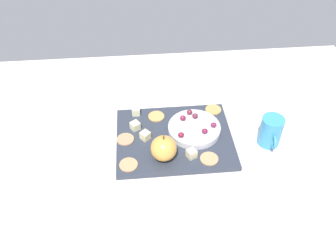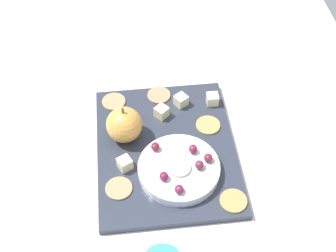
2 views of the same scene
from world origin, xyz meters
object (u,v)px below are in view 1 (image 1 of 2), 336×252
object	(u,v)px
cheese_cube_3	(145,137)
grape_5	(195,116)
cracker_0	(209,159)
grape_1	(214,125)
cracker_3	(129,165)
cracker_1	(156,116)
cheese_cube_0	(136,111)
cracker_4	(213,110)
platter	(174,137)
cup	(271,131)
grape_3	(190,112)
cheese_cube_1	(135,126)
grape_4	(183,118)
grape_2	(205,131)
cracker_2	(125,139)
grape_0	(181,135)
cheese_cube_2	(190,154)
serving_dish	(194,129)
apple_whole	(164,148)
apple_slice_0	(196,126)

from	to	relation	value
cheese_cube_3	grape_5	world-z (taller)	grape_5
cracker_0	grape_1	distance (cm)	12.12
cracker_3	cracker_1	bearing A→B (deg)	65.08
cheese_cube_0	cracker_4	xyz separation A→B (cm)	(25.88, -0.40, -1.07)
platter	grape_1	world-z (taller)	grape_1
cheese_cube_3	cracker_0	world-z (taller)	cheese_cube_3
platter	cup	bearing A→B (deg)	-8.34
cracker_0	grape_3	distance (cm)	18.54
cheese_cube_1	cracker_4	bearing A→B (deg)	14.22
grape_4	grape_2	bearing A→B (deg)	-47.91
cheese_cube_0	grape_1	xyz separation A→B (cm)	(23.83, -10.61, 1.57)
cracker_4	cup	distance (cm)	21.17
grape_2	grape_1	bearing A→B (deg)	38.35
cracker_2	platter	bearing A→B (deg)	1.15
grape_4	cracker_0	bearing A→B (deg)	-69.03
cheese_cube_0	cracker_2	bearing A→B (deg)	-107.36
cracker_3	grape_5	distance (cm)	27.03
grape_0	cracker_2	bearing A→B (deg)	171.61
grape_3	cheese_cube_3	bearing A→B (deg)	-150.73
cracker_4	cup	size ratio (longest dim) A/B	0.54
cheese_cube_2	cheese_cube_3	size ratio (longest dim) A/B	1.00
grape_0	grape_3	size ratio (longest dim) A/B	1.00
cup	serving_dish	bearing A→B (deg)	165.84
cracker_4	grape_1	distance (cm)	10.74
cracker_4	grape_3	size ratio (longest dim) A/B	2.80
grape_4	apple_whole	bearing A→B (deg)	-118.32
cracker_1	cracker_0	bearing A→B (deg)	-54.84
serving_dish	grape_1	bearing A→B (deg)	-6.94
grape_4	grape_1	bearing A→B (deg)	-23.59
platter	cracker_2	bearing A→B (deg)	-178.85
cheese_cube_2	cheese_cube_3	xyz separation A→B (cm)	(-12.65, 8.29, 0.00)
cracker_1	cheese_cube_2	bearing A→B (deg)	-64.98
platter	cheese_cube_2	xyz separation A→B (cm)	(3.67, -9.18, 2.04)
grape_1	grape_5	world-z (taller)	grape_5
cup	grape_2	bearing A→B (deg)	173.09
cracker_2	cheese_cube_0	bearing A→B (deg)	72.64
apple_slice_0	cheese_cube_0	bearing A→B (deg)	151.88
platter	cracker_2	size ratio (longest dim) A/B	6.73
cheese_cube_2	apple_slice_0	xyz separation A→B (cm)	(3.36, 10.59, 1.07)
grape_0	grape_3	xyz separation A→B (cm)	(3.97, 10.15, 0.02)
cheese_cube_1	cheese_cube_3	distance (cm)	5.94
apple_whole	cheese_cube_3	world-z (taller)	apple_whole
cracker_1	cup	xyz separation A→B (cm)	(33.77, -13.50, 3.11)
cracker_0	cracker_4	xyz separation A→B (cm)	(5.25, 21.60, 0.00)
grape_2	grape_3	distance (cm)	9.78
cheese_cube_0	grape_2	distance (cm)	24.51
cheese_cube_3	platter	bearing A→B (deg)	5.68
apple_whole	cheese_cube_0	bearing A→B (deg)	110.62
serving_dish	grape_0	world-z (taller)	grape_0
platter	grape_0	world-z (taller)	grape_0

